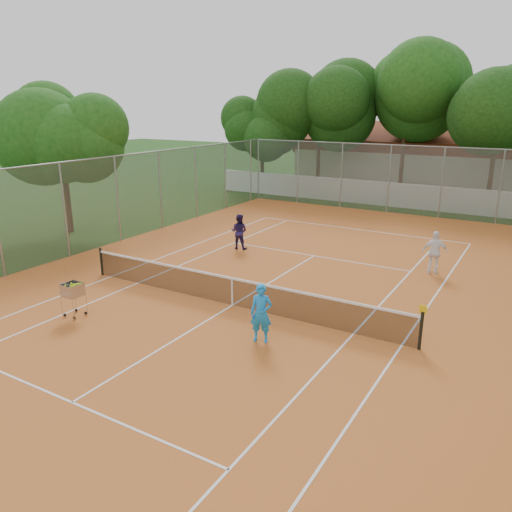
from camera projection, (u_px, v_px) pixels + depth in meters
The scene contains 12 objects.
ground at pixel (232, 306), 16.17m from camera, with size 120.00×120.00×0.00m, color #16380F.
court_pad at pixel (232, 306), 16.16m from camera, with size 18.00×34.00×0.02m, color #C26325.
court_lines at pixel (232, 305), 16.16m from camera, with size 10.98×23.78×0.01m, color white.
tennis_net at pixel (232, 291), 16.02m from camera, with size 11.88×0.10×0.98m, color black.
perimeter_fence at pixel (232, 247), 15.58m from camera, with size 18.00×34.00×4.00m, color slate.
boundary_wall at pixel (397, 195), 31.58m from camera, with size 26.00×0.30×1.50m, color white.
clubhouse at pixel (408, 157), 40.36m from camera, with size 16.40×9.00×4.40m, color beige.
tropical_trees at pixel (414, 124), 32.81m from camera, with size 29.00×19.00×10.00m, color #11350D.
player_near at pixel (261, 313), 13.49m from camera, with size 0.60×0.40×1.65m, color #1B8CE6.
player_far_left at pixel (239, 232), 22.29m from camera, with size 0.77×0.60×1.58m, color #251A4F.
player_far_right at pixel (435, 252), 19.02m from camera, with size 0.97×0.41×1.66m, color white.
ball_hopper at pixel (74, 298), 15.18m from camera, with size 0.56×0.56×1.16m, color #A9AAB0.
Camera 1 is at (8.30, -12.51, 6.27)m, focal length 35.00 mm.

